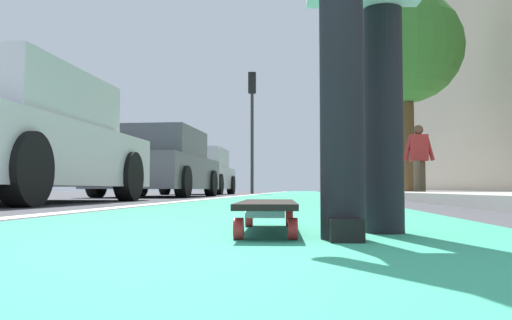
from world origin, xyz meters
The scene contains 12 objects.
ground_plane centered at (10.00, 0.00, 0.00)m, with size 80.00×80.00×0.00m, color #38383D.
bike_lane_paint centered at (24.00, 0.00, 0.00)m, with size 56.00×2.31×0.00m, color #288466.
lane_stripe_white centered at (20.00, 1.31, 0.00)m, with size 52.00×0.16×0.01m, color silver.
sidewalk_curb centered at (18.00, -3.29, 0.06)m, with size 52.00×3.20×0.12m, color #9E9B93.
building_facade centered at (22.00, -5.75, 5.04)m, with size 40.00×1.20×10.08m, color gray.
skateboard centered at (1.14, -0.19, 0.09)m, with size 0.85×0.24×0.11m.
parked_car_near centered at (5.13, 2.95, 0.73)m, with size 4.44×1.89×1.50m.
parked_car_mid centered at (10.88, 2.88, 0.70)m, with size 4.27×2.08×1.47m.
parked_car_far centered at (16.70, 3.10, 0.71)m, with size 4.08×1.91×1.48m.
traffic_light centered at (19.78, 1.71, 3.17)m, with size 0.33×0.28×4.62m.
street_tree_mid centered at (13.14, -2.89, 3.72)m, with size 2.80×2.80×5.15m.
pedestrian_distant centered at (10.89, -2.69, 0.87)m, with size 0.42×0.66×1.51m.
Camera 1 is at (-0.89, -0.33, 0.16)m, focal length 38.63 mm.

